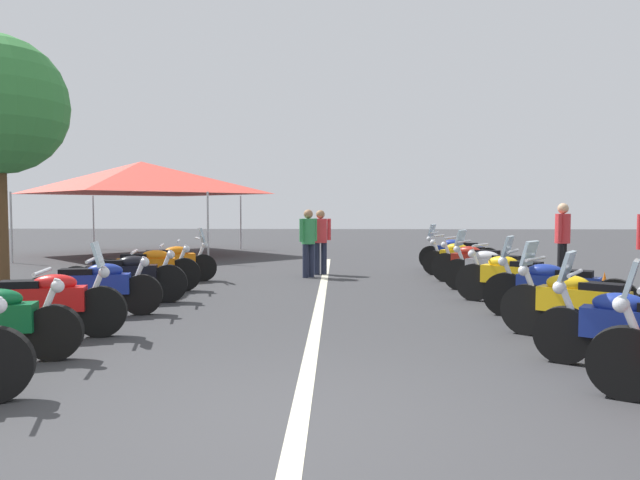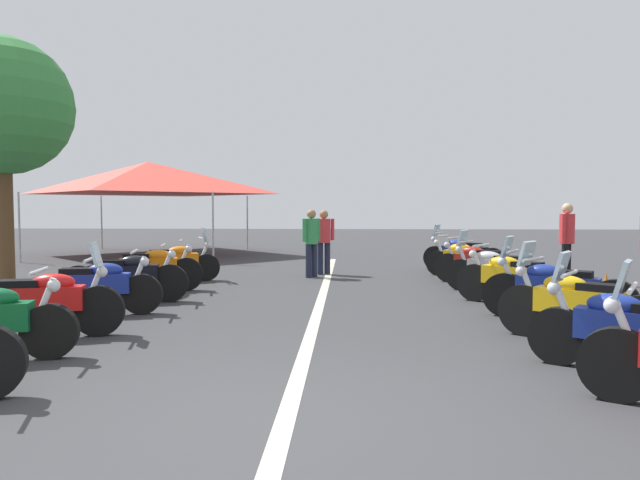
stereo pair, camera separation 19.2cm
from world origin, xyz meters
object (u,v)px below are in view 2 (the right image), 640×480
at_px(motorcycle_right_row_5, 495,269).
at_px(event_tent, 148,178).
at_px(motorcycle_right_row_4, 513,278).
at_px(traffic_cone_2, 606,292).
at_px(motorcycle_right_row_1, 631,329).
at_px(motorcycle_left_row_4, 125,276).
at_px(bystander_1, 324,237).
at_px(motorcycle_left_row_6, 173,261).
at_px(motorcycle_right_row_8, 462,253).
at_px(motorcycle_right_row_6, 479,263).
at_px(roadside_tree_1, 2,107).
at_px(motorcycle_right_row_2, 577,305).
at_px(motorcycle_left_row_5, 150,268).
at_px(motorcycle_left_row_3, 95,286).
at_px(motorcycle_right_row_3, 555,289).
at_px(bystander_3, 567,236).
at_px(motorcycle_right_row_7, 467,258).
at_px(motorcycle_left_row_2, 41,301).
at_px(bystander_0, 311,238).

height_order(motorcycle_right_row_5, event_tent, event_tent).
distance_m(motorcycle_right_row_4, traffic_cone_2, 1.42).
bearing_deg(motorcycle_right_row_1, motorcycle_left_row_4, 1.29).
bearing_deg(motorcycle_left_row_4, bystander_1, 42.04).
distance_m(motorcycle_left_row_6, event_tent, 8.13).
bearing_deg(motorcycle_right_row_8, motorcycle_right_row_6, 113.13).
bearing_deg(motorcycle_left_row_4, motorcycle_right_row_4, -11.18).
bearing_deg(motorcycle_right_row_4, roadside_tree_1, 23.99).
bearing_deg(motorcycle_right_row_6, event_tent, -2.51).
relative_size(motorcycle_right_row_2, bystander_1, 1.05).
distance_m(motorcycle_left_row_5, roadside_tree_1, 4.94).
distance_m(motorcycle_left_row_3, motorcycle_right_row_3, 6.83).
bearing_deg(motorcycle_right_row_8, traffic_cone_2, 127.84).
relative_size(motorcycle_right_row_1, bystander_3, 1.02).
bearing_deg(motorcycle_right_row_8, motorcycle_left_row_5, 57.36).
bearing_deg(motorcycle_right_row_7, motorcycle_left_row_5, 53.66).
bearing_deg(motorcycle_left_row_5, bystander_1, 29.82).
xyz_separation_m(motorcycle_left_row_5, bystander_3, (1.74, -8.61, 0.56)).
distance_m(motorcycle_left_row_2, motorcycle_right_row_5, 7.86).
height_order(motorcycle_left_row_6, motorcycle_right_row_2, motorcycle_right_row_2).
bearing_deg(traffic_cone_2, motorcycle_right_row_5, 35.50).
xyz_separation_m(bystander_1, roadside_tree_1, (-2.01, 6.77, 2.86)).
bearing_deg(motorcycle_right_row_2, motorcycle_left_row_5, 7.73).
height_order(motorcycle_left_row_3, motorcycle_right_row_3, motorcycle_right_row_3).
xyz_separation_m(motorcycle_left_row_4, bystander_3, (3.10, -8.57, 0.56)).
xyz_separation_m(motorcycle_left_row_4, motorcycle_right_row_6, (2.71, -6.61, -0.01)).
bearing_deg(event_tent, bystander_0, -135.96).
height_order(motorcycle_left_row_2, traffic_cone_2, motorcycle_left_row_2).
height_order(motorcycle_right_row_4, bystander_3, bystander_3).
bearing_deg(motorcycle_right_row_2, bystander_1, -25.63).
relative_size(motorcycle_right_row_6, motorcycle_right_row_8, 0.91).
distance_m(motorcycle_right_row_1, motorcycle_right_row_3, 2.72).
height_order(motorcycle_right_row_5, motorcycle_right_row_7, motorcycle_right_row_5).
distance_m(motorcycle_right_row_8, bystander_0, 4.16).
distance_m(motorcycle_left_row_3, motorcycle_right_row_6, 7.68).
height_order(motorcycle_left_row_3, event_tent, event_tent).
relative_size(motorcycle_right_row_5, motorcycle_right_row_8, 0.92).
height_order(motorcycle_right_row_1, traffic_cone_2, motorcycle_right_row_1).
bearing_deg(motorcycle_right_row_2, motorcycle_right_row_5, -51.48).
distance_m(motorcycle_right_row_4, motorcycle_right_row_8, 5.35).
distance_m(motorcycle_right_row_4, motorcycle_right_row_6, 2.63).
bearing_deg(event_tent, motorcycle_right_row_2, -142.84).
height_order(motorcycle_right_row_7, motorcycle_right_row_8, motorcycle_right_row_8).
bearing_deg(motorcycle_right_row_8, motorcycle_right_row_7, 109.89).
distance_m(motorcycle_left_row_2, bystander_1, 7.87).
bearing_deg(bystander_0, motorcycle_right_row_7, -132.72).
relative_size(motorcycle_left_row_4, motorcycle_right_row_4, 1.25).
height_order(motorcycle_left_row_3, motorcycle_right_row_7, motorcycle_left_row_3).
relative_size(motorcycle_left_row_4, motorcycle_left_row_5, 1.04).
distance_m(motorcycle_left_row_2, roadside_tree_1, 7.05).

